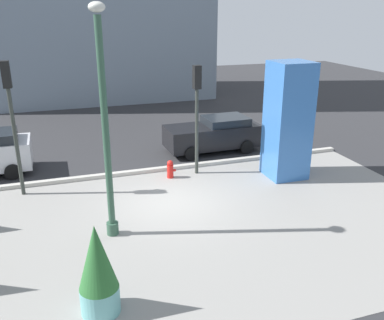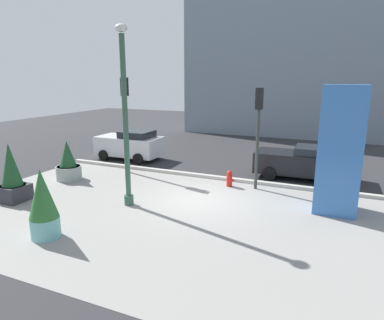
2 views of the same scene
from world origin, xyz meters
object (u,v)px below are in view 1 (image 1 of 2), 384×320
(potted_plant_near_left, at_px, (98,271))
(traffic_light_corner, at_px, (197,102))
(art_pillar_blue, at_px, (288,121))
(fire_hydrant, at_px, (170,169))
(traffic_light_far_side, at_px, (11,108))
(lamp_post, at_px, (106,132))
(car_curb_east, at_px, (214,134))

(potted_plant_near_left, height_order, traffic_light_corner, traffic_light_corner)
(art_pillar_blue, bearing_deg, potted_plant_near_left, -143.55)
(fire_hydrant, distance_m, traffic_light_far_side, 6.30)
(lamp_post, distance_m, potted_plant_near_left, 4.11)
(traffic_light_corner, bearing_deg, art_pillar_blue, -22.49)
(art_pillar_blue, distance_m, car_curb_east, 4.47)
(traffic_light_far_side, bearing_deg, potted_plant_near_left, -75.23)
(art_pillar_blue, bearing_deg, traffic_light_corner, 157.51)
(fire_hydrant, relative_size, car_curb_east, 0.17)
(traffic_light_corner, bearing_deg, car_curb_east, 55.61)
(potted_plant_near_left, height_order, car_curb_east, potted_plant_near_left)
(fire_hydrant, bearing_deg, traffic_light_far_side, 178.34)
(traffic_light_corner, xyz_separation_m, car_curb_east, (1.73, 2.53, -2.17))
(art_pillar_blue, distance_m, fire_hydrant, 5.04)
(potted_plant_near_left, distance_m, fire_hydrant, 8.14)
(potted_plant_near_left, relative_size, car_curb_east, 0.49)
(lamp_post, bearing_deg, car_curb_east, 48.30)
(art_pillar_blue, bearing_deg, fire_hydrant, 164.71)
(lamp_post, xyz_separation_m, potted_plant_near_left, (-0.76, -3.42, -2.15))
(car_curb_east, bearing_deg, traffic_light_corner, -124.39)
(lamp_post, height_order, traffic_light_corner, lamp_post)
(traffic_light_far_side, distance_m, traffic_light_corner, 6.77)
(potted_plant_near_left, xyz_separation_m, traffic_light_corner, (4.82, 7.38, 1.90))
(traffic_light_corner, bearing_deg, fire_hydrant, -172.91)
(lamp_post, xyz_separation_m, traffic_light_corner, (4.05, 3.96, -0.26))
(lamp_post, height_order, traffic_light_far_side, lamp_post)
(potted_plant_near_left, relative_size, traffic_light_corner, 0.50)
(fire_hydrant, xyz_separation_m, traffic_light_far_side, (-5.60, 0.16, 2.90))
(art_pillar_blue, relative_size, potted_plant_near_left, 2.08)
(potted_plant_near_left, bearing_deg, car_curb_east, 56.54)
(potted_plant_near_left, relative_size, fire_hydrant, 2.95)
(art_pillar_blue, bearing_deg, lamp_post, -160.65)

